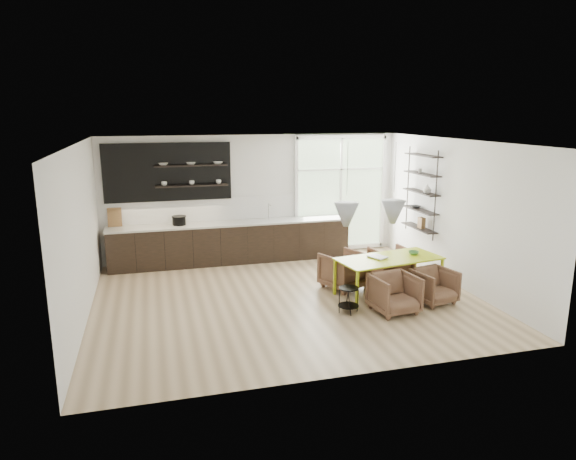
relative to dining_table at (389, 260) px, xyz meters
The scene contains 11 objects.
room 2.07m from the dining_table, 134.85° to the left, with size 7.02×6.01×2.91m.
kitchen_run 3.95m from the dining_table, 131.69° to the left, with size 5.54×0.69×2.75m.
right_shelving 2.25m from the dining_table, 45.19° to the left, with size 0.26×1.22×1.90m.
dining_table is the anchor object (origin of this frame).
armchair_back_left 0.94m from the dining_table, 140.31° to the left, with size 0.77×0.79×0.72m, color brown.
armchair_back_right 0.95m from the dining_table, 61.27° to the left, with size 0.73×0.75×0.69m, color brown.
armchair_front_left 0.97m from the dining_table, 109.32° to the right, with size 0.72×0.75×0.68m, color brown.
armchair_front_right 0.95m from the dining_table, 45.78° to the right, with size 0.67×0.69×0.63m, color brown.
wire_stool 1.32m from the dining_table, 147.86° to the right, with size 0.36×0.36×0.46m.
table_book 0.33m from the dining_table, behind, with size 0.25×0.34×0.03m, color white.
table_bowl 0.58m from the dining_table, ahead, with size 0.20×0.20×0.06m, color #488149.
Camera 1 is at (-2.34, -8.76, 3.42)m, focal length 32.00 mm.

